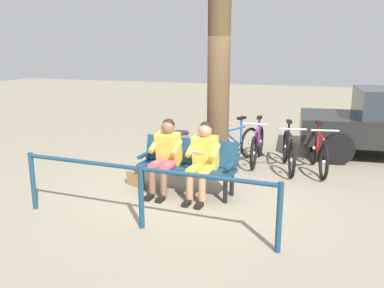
# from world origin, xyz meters

# --- Properties ---
(ground_plane) EXTENTS (40.00, 40.00, 0.00)m
(ground_plane) POSITION_xyz_m (0.00, 0.00, 0.00)
(ground_plane) COLOR gray
(bench) EXTENTS (1.63, 0.60, 0.87)m
(bench) POSITION_xyz_m (0.00, -0.09, 0.51)
(bench) COLOR navy
(bench) RESTS_ON ground
(person_reading) EXTENTS (0.51, 0.79, 1.20)m
(person_reading) POSITION_xyz_m (-0.31, 0.09, 0.66)
(person_reading) COLOR gold
(person_reading) RESTS_ON ground
(person_companion) EXTENTS (0.51, 0.79, 1.20)m
(person_companion) POSITION_xyz_m (0.33, 0.05, 0.66)
(person_companion) COLOR gold
(person_companion) RESTS_ON ground
(handbag) EXTENTS (0.33, 0.24, 0.24)m
(handbag) POSITION_xyz_m (0.96, -0.08, 0.12)
(handbag) COLOR olive
(handbag) RESTS_ON ground
(tree_trunk) EXTENTS (0.40, 0.40, 3.50)m
(tree_trunk) POSITION_xyz_m (-0.21, -1.17, 1.75)
(tree_trunk) COLOR #4C3823
(tree_trunk) RESTS_ON ground
(litter_bin) EXTENTS (0.34, 0.34, 0.80)m
(litter_bin) POSITION_xyz_m (0.46, -0.95, 0.40)
(litter_bin) COLOR slate
(litter_bin) RESTS_ON ground
(bicycle_green) EXTENTS (0.50, 1.66, 0.94)m
(bicycle_green) POSITION_xyz_m (-2.00, -1.91, 0.36)
(bicycle_green) COLOR black
(bicycle_green) RESTS_ON ground
(bicycle_blue) EXTENTS (0.51, 1.66, 0.94)m
(bicycle_blue) POSITION_xyz_m (-1.45, -1.86, 0.36)
(bicycle_blue) COLOR black
(bicycle_blue) RESTS_ON ground
(bicycle_silver) EXTENTS (0.48, 1.68, 0.94)m
(bicycle_silver) POSITION_xyz_m (-0.80, -2.14, 0.36)
(bicycle_silver) COLOR black
(bicycle_silver) RESTS_ON ground
(bicycle_purple) EXTENTS (0.77, 1.55, 0.94)m
(bicycle_purple) POSITION_xyz_m (-0.38, -1.98, 0.36)
(bicycle_purple) COLOR black
(bicycle_purple) RESTS_ON ground
(railing_fence) EXTENTS (3.60, 0.24, 0.85)m
(railing_fence) POSITION_xyz_m (0.14, 1.39, 0.61)
(railing_fence) COLOR navy
(railing_fence) RESTS_ON ground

